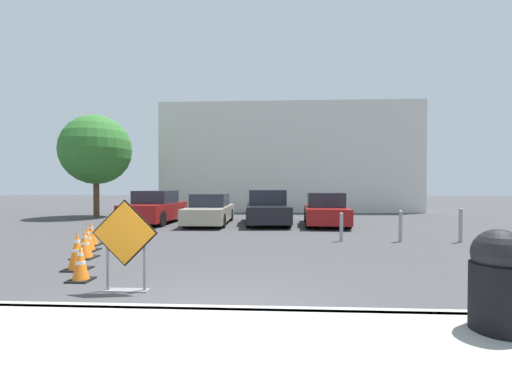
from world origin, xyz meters
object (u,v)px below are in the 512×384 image
at_px(traffic_cone_fifth, 91,234).
at_px(trash_bin, 499,280).
at_px(parked_car_third, 267,208).
at_px(traffic_cone_fourth, 87,239).
at_px(bollard_nearest, 341,226).
at_px(bollard_second, 400,225).
at_px(bollard_third, 461,224).
at_px(traffic_cone_nearest, 81,263).
at_px(road_closed_sign, 125,241).
at_px(parked_car_fourth, 326,210).
at_px(traffic_cone_third, 85,244).
at_px(parked_car_nearest, 155,208).
at_px(parked_car_second, 210,210).
at_px(traffic_cone_second, 77,251).

height_order(traffic_cone_fifth, trash_bin, trash_bin).
bearing_deg(parked_car_third, trash_bin, 99.59).
distance_m(traffic_cone_fourth, bollard_nearest, 7.49).
height_order(bollard_second, bollard_third, bollard_third).
bearing_deg(bollard_second, bollard_third, -0.00).
xyz_separation_m(parked_car_third, bollard_nearest, (2.48, -4.86, -0.23)).
xyz_separation_m(traffic_cone_nearest, traffic_cone_fifth, (-1.84, 3.72, 0.01)).
bearing_deg(road_closed_sign, parked_car_fourth, 64.13).
height_order(traffic_cone_third, trash_bin, trash_bin).
height_order(parked_car_nearest, trash_bin, parked_car_nearest).
bearing_deg(traffic_cone_third, trash_bin, -30.03).
bearing_deg(traffic_cone_fourth, bollard_second, 12.21).
bearing_deg(trash_bin, traffic_cone_fourth, 146.36).
height_order(traffic_cone_fourth, trash_bin, trash_bin).
bearing_deg(parked_car_nearest, traffic_cone_fourth, 97.45).
distance_m(parked_car_second, bollard_second, 8.42).
distance_m(traffic_cone_second, parked_car_second, 8.85).
bearing_deg(parked_car_second, bollard_nearest, 136.56).
xyz_separation_m(traffic_cone_fifth, parked_car_third, (5.12, 5.97, 0.38)).
distance_m(traffic_cone_fifth, bollard_nearest, 7.68).
height_order(traffic_cone_third, parked_car_third, parked_car_third).
height_order(traffic_cone_nearest, traffic_cone_third, traffic_cone_third).
bearing_deg(parked_car_second, traffic_cone_second, 81.70).
xyz_separation_m(parked_car_second, bollard_nearest, (5.11, -4.74, -0.15)).
xyz_separation_m(parked_car_second, bollard_third, (8.81, -4.74, -0.08)).
xyz_separation_m(traffic_cone_third, parked_car_fourth, (6.95, 7.36, 0.33)).
bearing_deg(traffic_cone_second, parked_car_fourth, 52.75).
xyz_separation_m(road_closed_sign, parked_car_nearest, (-3.12, 10.29, -0.14)).
xyz_separation_m(parked_car_third, bollard_third, (6.17, -4.86, -0.16)).
bearing_deg(traffic_cone_nearest, road_closed_sign, -28.26).
height_order(parked_car_nearest, bollard_third, parked_car_nearest).
bearing_deg(traffic_cone_nearest, parked_car_second, 86.15).
relative_size(traffic_cone_second, parked_car_fourth, 0.20).
relative_size(parked_car_second, bollard_nearest, 5.09).
relative_size(traffic_cone_third, bollard_nearest, 0.76).
height_order(trash_bin, bollard_second, trash_bin).
bearing_deg(traffic_cone_fifth, bollard_second, 6.69).
height_order(parked_car_nearest, parked_car_second, parked_car_nearest).
distance_m(traffic_cone_fifth, parked_car_nearest, 5.98).
bearing_deg(parked_car_fourth, bollard_third, 132.13).
bearing_deg(bollard_second, traffic_cone_nearest, -147.59).
bearing_deg(traffic_cone_second, traffic_cone_fifth, 114.08).
height_order(traffic_cone_third, traffic_cone_fourth, traffic_cone_third).
bearing_deg(bollard_second, parked_car_fourth, 110.60).
bearing_deg(road_closed_sign, traffic_cone_fourth, 126.84).
height_order(road_closed_sign, parked_car_nearest, road_closed_sign).
relative_size(traffic_cone_fourth, bollard_nearest, 0.73).
bearing_deg(parked_car_nearest, traffic_cone_third, 100.21).
relative_size(traffic_cone_nearest, parked_car_second, 0.14).
xyz_separation_m(traffic_cone_second, parked_car_third, (3.82, 8.89, 0.32)).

